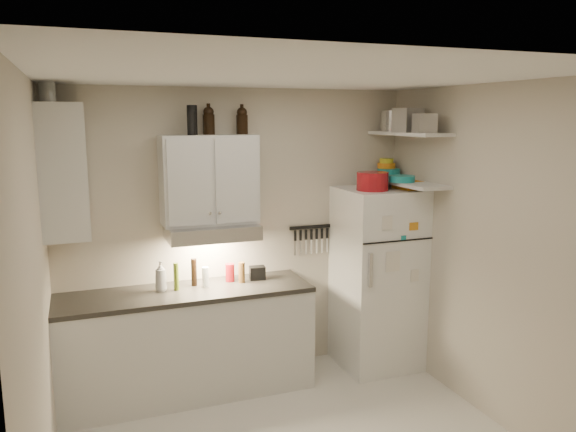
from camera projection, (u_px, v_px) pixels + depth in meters
name	position (u px, v px, depth m)	size (l,w,h in m)	color
ceiling	(302.00, 74.00, 3.47)	(3.20, 3.00, 0.02)	white
back_wall	(239.00, 234.00, 5.09)	(3.20, 0.02, 2.60)	#BFB6A3
left_wall	(35.00, 306.00, 3.14)	(0.02, 3.00, 2.60)	#BFB6A3
right_wall	(497.00, 257.00, 4.26)	(0.02, 3.00, 2.60)	#BFB6A3
base_cabinet	(188.00, 345.00, 4.76)	(2.10, 0.60, 0.88)	silver
countertop	(186.00, 293.00, 4.68)	(2.10, 0.62, 0.04)	#2A2824
upper_cabinet	(209.00, 180.00, 4.74)	(0.80, 0.33, 0.75)	silver
side_cabinet	(63.00, 171.00, 4.19)	(0.33, 0.55, 1.00)	silver
range_hood	(212.00, 231.00, 4.75)	(0.76, 0.46, 0.12)	silver
fridge	(377.00, 278.00, 5.28)	(0.70, 0.68, 1.70)	white
shelf_hi	(409.00, 134.00, 5.00)	(0.30, 0.95, 0.03)	silver
shelf_lo	(407.00, 183.00, 5.07)	(0.30, 0.95, 0.03)	silver
knife_strip	(311.00, 227.00, 5.31)	(0.42, 0.02, 0.03)	black
dutch_oven	(372.00, 181.00, 5.00)	(0.28, 0.28, 0.16)	maroon
book_stack	(408.00, 185.00, 5.10)	(0.18, 0.23, 0.08)	orange
spice_jar	(384.00, 184.00, 5.13)	(0.05, 0.05, 0.09)	silver
stock_pot	(395.00, 121.00, 5.20)	(0.27, 0.27, 0.19)	silver
tin_a	(408.00, 120.00, 4.91)	(0.21, 0.19, 0.21)	#AAAAAD
tin_b	(424.00, 123.00, 4.68)	(0.16, 0.16, 0.16)	#AAAAAD
bowl_teal	(389.00, 173.00, 5.36)	(0.21, 0.21, 0.09)	teal
bowl_orange	(386.00, 166.00, 5.40)	(0.17, 0.17, 0.05)	orange
bowl_yellow	(386.00, 161.00, 5.39)	(0.13, 0.13, 0.04)	gold
plates	(402.00, 179.00, 5.00)	(0.23, 0.23, 0.06)	teal
growler_a	(209.00, 120.00, 4.73)	(0.10, 0.10, 0.24)	black
growler_b	(242.00, 120.00, 4.82)	(0.10, 0.10, 0.24)	black
thermos_a	(192.00, 120.00, 4.61)	(0.08, 0.08, 0.24)	black
thermos_b	(191.00, 123.00, 4.55)	(0.07, 0.07, 0.20)	black
side_jar	(47.00, 92.00, 4.12)	(0.12, 0.12, 0.16)	silver
soap_bottle	(161.00, 274.00, 4.64)	(0.11, 0.11, 0.28)	silver
pepper_mill	(242.00, 272.00, 4.89)	(0.06, 0.06, 0.18)	brown
oil_bottle	(176.00, 277.00, 4.67)	(0.04, 0.04, 0.23)	#556B1A
vinegar_bottle	(194.00, 272.00, 4.80)	(0.05, 0.05, 0.24)	black
clear_bottle	(205.00, 277.00, 4.77)	(0.06, 0.06, 0.17)	silver
red_jar	(230.00, 273.00, 4.93)	(0.08, 0.08, 0.16)	maroon
caddy	(257.00, 273.00, 4.99)	(0.14, 0.10, 0.12)	black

